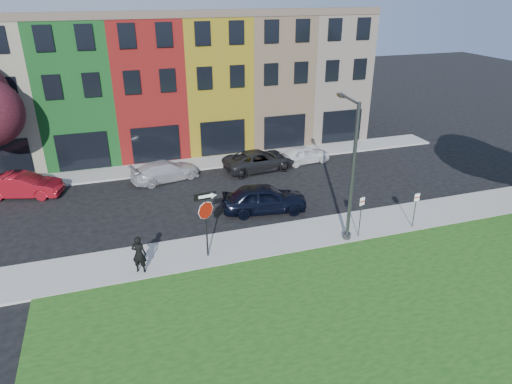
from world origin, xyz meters
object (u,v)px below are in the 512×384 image
object	(u,v)px
stop_sign	(206,212)
sedan_near	(264,198)
man	(139,254)
street_lamp	(351,172)

from	to	relation	value
stop_sign	sedan_near	bearing A→B (deg)	37.20
man	sedan_near	xyz separation A→B (m)	(7.38, 4.19, -0.20)
man	street_lamp	distance (m)	10.70
stop_sign	street_lamp	size ratio (longest dim) A/B	0.47
man	sedan_near	distance (m)	8.49
stop_sign	sedan_near	distance (m)	5.93
stop_sign	street_lamp	bearing A→B (deg)	-8.23
sedan_near	stop_sign	bearing A→B (deg)	141.09
man	sedan_near	size ratio (longest dim) A/B	0.35
street_lamp	sedan_near	bearing A→B (deg)	130.60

